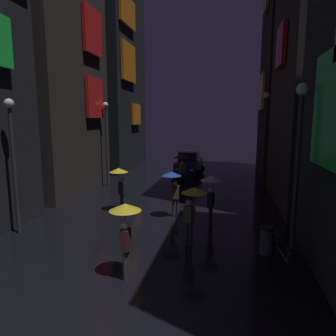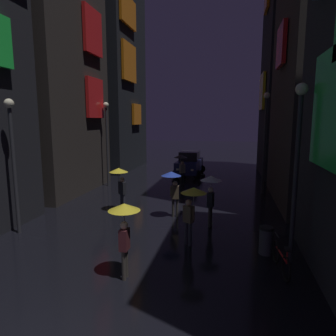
{
  "view_description": "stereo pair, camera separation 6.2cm",
  "coord_description": "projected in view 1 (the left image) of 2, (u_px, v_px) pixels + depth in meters",
  "views": [
    {
      "loc": [
        3.0,
        -4.15,
        4.39
      ],
      "look_at": [
        0.0,
        10.38,
        2.02
      ],
      "focal_mm": 32.0,
      "sensor_mm": 36.0,
      "label": 1
    },
    {
      "loc": [
        3.07,
        -4.14,
        4.39
      ],
      "look_at": [
        0.0,
        10.38,
        2.02
      ],
      "focal_mm": 32.0,
      "sensor_mm": 36.0,
      "label": 2
    }
  ],
  "objects": [
    {
      "name": "building_right_far",
      "position": [
        292.0,
        44.0,
        23.08
      ],
      "size": [
        4.25,
        7.19,
        20.38
      ],
      "color": "black",
      "rests_on": "ground"
    },
    {
      "name": "trash_bin",
      "position": [
        266.0,
        240.0,
        9.9
      ],
      "size": [
        0.46,
        0.46,
        0.93
      ],
      "color": "#3F3F47",
      "rests_on": "ground"
    },
    {
      "name": "pedestrian_midstreet_left_yellow",
      "position": [
        125.0,
        220.0,
        8.27
      ],
      "size": [
        0.9,
        0.9,
        2.12
      ],
      "color": "#38332D",
      "rests_on": "ground"
    },
    {
      "name": "bicycle_parked_at_storefront",
      "position": [
        282.0,
        259.0,
        8.74
      ],
      "size": [
        0.26,
        1.82,
        0.96
      ],
      "color": "black",
      "rests_on": "ground"
    },
    {
      "name": "building_left_far",
      "position": [
        111.0,
        69.0,
        26.48
      ],
      "size": [
        4.25,
        7.61,
        17.67
      ],
      "color": "black",
      "rests_on": "ground"
    },
    {
      "name": "pedestrian_foreground_right_clear",
      "position": [
        211.0,
        187.0,
        12.38
      ],
      "size": [
        0.9,
        0.9,
        2.12
      ],
      "color": "#38332D",
      "rests_on": "ground"
    },
    {
      "name": "pedestrian_midstreet_centre_black",
      "position": [
        181.0,
        161.0,
        20.07
      ],
      "size": [
        0.9,
        0.9,
        2.12
      ],
      "color": "black",
      "rests_on": "ground"
    },
    {
      "name": "streetlamp_left_far",
      "position": [
        106.0,
        134.0,
        19.75
      ],
      "size": [
        0.36,
        0.36,
        5.56
      ],
      "color": "#2D2D33",
      "rests_on": "ground"
    },
    {
      "name": "streetlamp_left_near",
      "position": [
        13.0,
        150.0,
        11.27
      ],
      "size": [
        0.36,
        0.36,
        5.18
      ],
      "color": "#2D2D33",
      "rests_on": "ground"
    },
    {
      "name": "car_distant",
      "position": [
        189.0,
        164.0,
        24.1
      ],
      "size": [
        2.34,
        4.19,
        1.92
      ],
      "color": "navy",
      "rests_on": "ground"
    },
    {
      "name": "pedestrian_far_right_blue",
      "position": [
        173.0,
        181.0,
        13.51
      ],
      "size": [
        0.9,
        0.9,
        2.12
      ],
      "color": "#38332D",
      "rests_on": "ground"
    },
    {
      "name": "pedestrian_foreground_left_yellow",
      "position": [
        120.0,
        177.0,
        14.42
      ],
      "size": [
        0.9,
        0.9,
        2.12
      ],
      "color": "#2D2D38",
      "rests_on": "ground"
    },
    {
      "name": "streetlamp_right_near",
      "position": [
        298.0,
        154.0,
        8.88
      ],
      "size": [
        0.36,
        0.36,
        5.46
      ],
      "color": "#2D2D33",
      "rests_on": "ground"
    },
    {
      "name": "streetlamp_right_far",
      "position": [
        265.0,
        132.0,
        17.59
      ],
      "size": [
        0.36,
        0.36,
        5.99
      ],
      "color": "#2D2D33",
      "rests_on": "ground"
    },
    {
      "name": "pedestrian_near_crossing_yellow",
      "position": [
        193.0,
        200.0,
        10.34
      ],
      "size": [
        0.9,
        0.9,
        2.12
      ],
      "color": "#2D2D38",
      "rests_on": "ground"
    }
  ]
}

